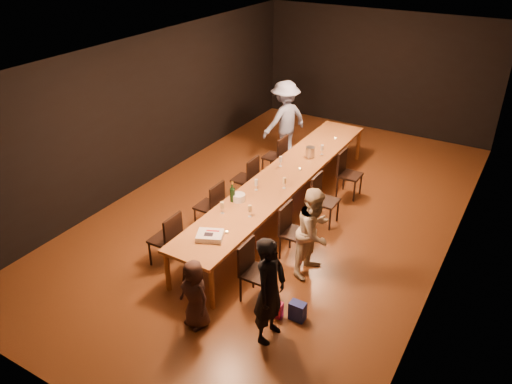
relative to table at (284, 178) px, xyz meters
The scene contains 30 objects.
ground 0.70m from the table, ahead, with size 10.00×10.00×0.00m, color #411E10.
room_shell 1.38m from the table, ahead, with size 6.04×10.04×3.02m.
table is the anchor object (origin of this frame).
chair_right_0 2.56m from the table, 70.50° to the right, with size 0.42×0.42×0.93m, color black, non-canonical shape.
chair_right_1 1.49m from the table, 54.69° to the right, with size 0.42×0.42×0.93m, color black, non-canonical shape.
chair_right_2 0.88m from the table, ahead, with size 0.42×0.42×0.93m, color black, non-canonical shape.
chair_right_3 1.49m from the table, 54.69° to the left, with size 0.42×0.42×0.93m, color black, non-canonical shape.
chair_left_0 2.56m from the table, 109.50° to the right, with size 0.42×0.42×0.93m, color black, non-canonical shape.
chair_left_1 1.49m from the table, 125.31° to the right, with size 0.42×0.42×0.93m, color black, non-canonical shape.
chair_left_2 0.88m from the table, behind, with size 0.42×0.42×0.93m, color black, non-canonical shape.
chair_left_3 1.49m from the table, 125.31° to the left, with size 0.42×0.42×0.93m, color black, non-canonical shape.
woman_birthday 3.26m from the table, 65.39° to the right, with size 0.56×0.37×1.53m, color black.
woman_tan 1.88m from the table, 48.05° to the right, with size 0.71×0.55×1.46m, color beige.
man_blue 2.51m from the table, 117.33° to the left, with size 1.15×0.66×1.79m, color #899ED3.
child 3.30m from the table, 83.18° to the right, with size 0.50×0.33×1.03m, color #3D2722.
gift_bag_red 2.94m from the table, 64.26° to the right, with size 0.21×0.11×0.24m, color #D11F5D.
gift_bag_blue 2.98m from the table, 58.23° to the right, with size 0.22×0.15×0.28m, color #2738AB.
birthday_cake 2.37m from the table, 89.67° to the right, with size 0.47×0.43×0.09m.
plate_stack 1.23m from the table, 100.22° to the right, with size 0.22×0.22×0.12m, color white.
champagne_bottle 1.33m from the table, 103.11° to the right, with size 0.09×0.09×0.37m, color black, non-canonical shape.
ice_bucket 1.01m from the table, 86.64° to the left, with size 0.18×0.18×0.20m, color #A9A9AD.
wineglass_0 1.70m from the table, 97.70° to the right, with size 0.06×0.06×0.21m, color beige, non-canonical shape.
wineglass_1 1.57m from the table, 82.42° to the right, with size 0.06×0.06×0.21m, color beige, non-canonical shape.
wineglass_2 0.77m from the table, 102.03° to the right, with size 0.06×0.06×0.21m, color silver, non-canonical shape.
wineglass_3 0.51m from the table, 61.79° to the right, with size 0.06×0.06×0.21m, color beige, non-canonical shape.
wineglass_4 0.42m from the table, 127.37° to the left, with size 0.06×0.06×0.21m, color silver, non-canonical shape.
wineglass_5 1.23m from the table, 79.63° to the left, with size 0.06×0.06×0.21m, color silver, non-canonical shape.
tealight_near 2.13m from the table, 85.96° to the right, with size 0.05×0.05×0.03m, color #B2B7B2.
tealight_mid 0.39m from the table, 67.29° to the left, with size 0.05×0.05×0.03m, color #B2B7B2.
tealight_far 2.08m from the table, 85.86° to the left, with size 0.05×0.05×0.03m, color #B2B7B2.
Camera 1 is at (3.71, -7.29, 4.91)m, focal length 35.00 mm.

